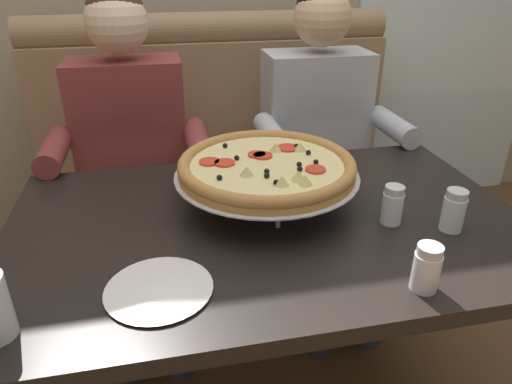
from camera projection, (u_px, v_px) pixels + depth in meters
booth_bench at (223, 189)px, 2.10m from camera, size 1.60×0.78×1.13m
dining_table at (268, 249)px, 1.21m from camera, size 1.30×0.82×0.74m
diner_left at (132, 153)px, 1.66m from camera, size 0.54×0.64×1.27m
diner_right at (323, 139)px, 1.79m from camera, size 0.54×0.64×1.27m
pizza at (267, 167)px, 1.20m from camera, size 0.48×0.48×0.14m
shaker_pepper_flakes at (426, 271)px, 0.91m from camera, size 0.05×0.05×0.10m
shaker_parmesan at (453, 213)px, 1.11m from camera, size 0.05×0.05×0.11m
shaker_oregano at (392, 207)px, 1.14m from camera, size 0.05×0.05×0.10m
plate_near_left at (159, 287)px, 0.92m from camera, size 0.22×0.22×0.02m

